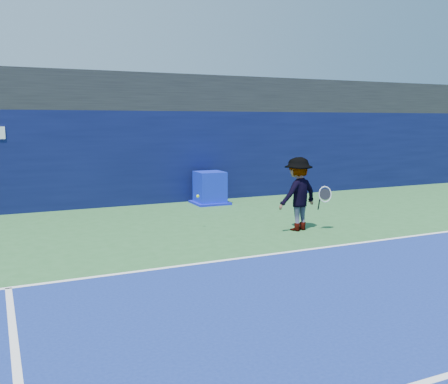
{
  "coord_description": "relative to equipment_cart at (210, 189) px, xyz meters",
  "views": [
    {
      "loc": [
        -5.1,
        -5.49,
        2.68
      ],
      "look_at": [
        -0.14,
        5.2,
        1.0
      ],
      "focal_mm": 40.0,
      "sensor_mm": 36.0,
      "label": 1
    }
  ],
  "objects": [
    {
      "name": "ground",
      "position": [
        -1.26,
        -9.31,
        -0.48
      ],
      "size": [
        80.0,
        80.0,
        0.0
      ],
      "primitive_type": "plane",
      "color": "#2B6130",
      "rests_on": "ground"
    },
    {
      "name": "tennis_player",
      "position": [
        0.39,
        -4.58,
        0.42
      ],
      "size": [
        1.41,
        0.94,
        1.81
      ],
      "color": "white",
      "rests_on": "ground"
    },
    {
      "name": "equipment_cart",
      "position": [
        0.0,
        0.0,
        0.0
      ],
      "size": [
        1.11,
        1.11,
        1.05
      ],
      "color": "#0D1CB9",
      "rests_on": "ground"
    },
    {
      "name": "stadium_band",
      "position": [
        -1.26,
        2.19,
        3.12
      ],
      "size": [
        36.0,
        3.0,
        1.2
      ],
      "primitive_type": "cube",
      "color": "black",
      "rests_on": "back_wall_assembly"
    },
    {
      "name": "baseline",
      "position": [
        -1.26,
        -6.31,
        -0.47
      ],
      "size": [
        24.0,
        0.1,
        0.01
      ],
      "primitive_type": "cube",
      "color": "white",
      "rests_on": "ground"
    },
    {
      "name": "back_wall_assembly",
      "position": [
        -1.26,
        1.19,
        1.02
      ],
      "size": [
        36.0,
        1.03,
        3.0
      ],
      "color": "#0A0F3A",
      "rests_on": "ground"
    },
    {
      "name": "tennis_ball",
      "position": [
        -1.8,
        -3.44,
        0.35
      ],
      "size": [
        0.07,
        0.07,
        0.07
      ],
      "color": "#B9DF18",
      "rests_on": "ground"
    }
  ]
}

